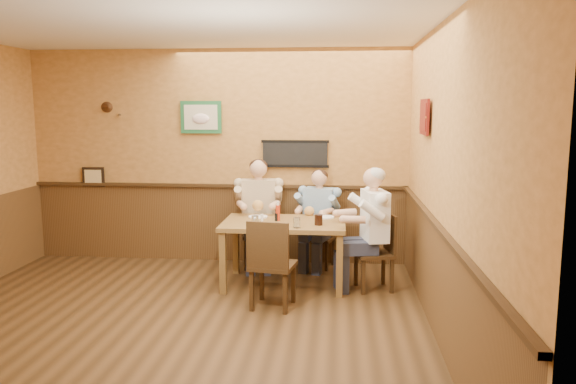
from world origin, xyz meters
name	(u,v)px	position (x,y,z in m)	size (l,w,h in m)	color
room	(177,147)	(0.14, 0.17, 1.69)	(5.02, 5.03, 2.81)	#362310
dining_table	(284,229)	(0.98, 1.50, 0.66)	(1.40, 0.90, 0.75)	brown
chair_back_left	(259,233)	(0.59, 2.21, 0.44)	(0.41, 0.41, 0.88)	#3E2913
chair_back_right	(319,237)	(1.36, 2.28, 0.40)	(0.37, 0.37, 0.80)	#3E2913
chair_right_end	(374,252)	(2.01, 1.42, 0.44)	(0.40, 0.40, 0.87)	#3E2913
chair_near_side	(273,263)	(0.94, 0.75, 0.47)	(0.43, 0.43, 0.93)	#3E2913
diner_tan_shirt	(259,219)	(0.59, 2.21, 0.63)	(0.58, 0.58, 1.26)	beige
diner_blue_polo	(319,224)	(1.36, 2.28, 0.57)	(0.53, 0.53, 1.14)	#87AACA
diner_white_elder	(374,236)	(2.01, 1.42, 0.62)	(0.57, 0.57, 1.25)	white
water_glass_left	(255,221)	(0.69, 1.21, 0.81)	(0.08, 0.08, 0.12)	silver
water_glass_mid	(297,223)	(1.16, 1.17, 0.81)	(0.07, 0.07, 0.11)	silver
cola_tumbler	(319,220)	(1.38, 1.34, 0.81)	(0.09, 0.09, 0.12)	black
hot_sauce_bottle	(278,212)	(0.91, 1.54, 0.85)	(0.05, 0.05, 0.20)	red
salt_shaker	(262,218)	(0.73, 1.50, 0.79)	(0.03, 0.03, 0.08)	silver
pepper_shaker	(276,217)	(0.89, 1.52, 0.79)	(0.03, 0.03, 0.09)	black
plate_far_left	(258,217)	(0.65, 1.72, 0.76)	(0.23, 0.23, 0.02)	white
plate_far_right	(325,217)	(1.45, 1.77, 0.76)	(0.22, 0.22, 0.01)	white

